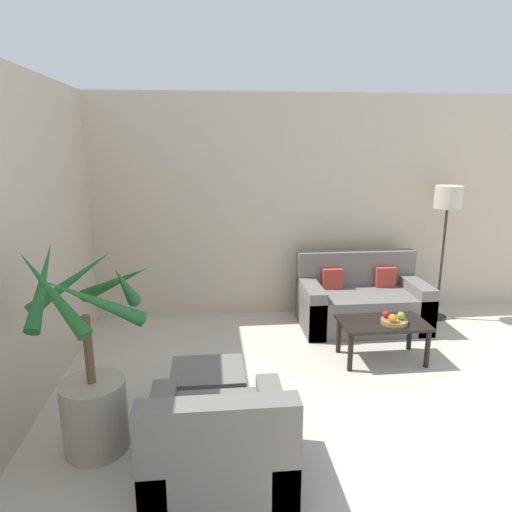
{
  "coord_description": "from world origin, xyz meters",
  "views": [
    {
      "loc": [
        -1.93,
        0.72,
        2.13
      ],
      "look_at": [
        -1.47,
        5.22,
        1.0
      ],
      "focal_mm": 32.0,
      "sensor_mm": 36.0,
      "label": 1
    }
  ],
  "objects": [
    {
      "name": "apple_green",
      "position": [
        -0.1,
        4.72,
        0.49
      ],
      "size": [
        0.08,
        0.08,
        0.08
      ],
      "color": "olive",
      "rests_on": "fruit_bowl"
    },
    {
      "name": "floor_lamp",
      "position": [
        0.86,
        5.81,
        1.4
      ],
      "size": [
        0.31,
        0.31,
        1.64
      ],
      "color": "#2D2823",
      "rests_on": "ground_plane"
    },
    {
      "name": "potted_palm",
      "position": [
        -2.77,
        3.67,
        0.53
      ],
      "size": [
        0.91,
        0.92,
        1.52
      ],
      "color": "#ADA393",
      "rests_on": "ground_plane"
    },
    {
      "name": "orange_fruit",
      "position": [
        -0.21,
        4.66,
        0.49
      ],
      "size": [
        0.08,
        0.08,
        0.08
      ],
      "color": "orange",
      "rests_on": "fruit_bowl"
    },
    {
      "name": "fruit_bowl",
      "position": [
        -0.16,
        4.73,
        0.43
      ],
      "size": [
        0.26,
        0.26,
        0.04
      ],
      "color": "#997A4C",
      "rests_on": "coffee_table"
    },
    {
      "name": "sofa_loveseat",
      "position": [
        -0.17,
        5.67,
        0.29
      ],
      "size": [
        1.45,
        0.79,
        0.85
      ],
      "color": "slate",
      "rests_on": "ground_plane"
    },
    {
      "name": "ottoman",
      "position": [
        -1.98,
        4.03,
        0.19
      ],
      "size": [
        0.58,
        0.5,
        0.39
      ],
      "color": "slate",
      "rests_on": "ground_plane"
    },
    {
      "name": "wall_back",
      "position": [
        0.0,
        6.24,
        1.35
      ],
      "size": [
        8.29,
        0.06,
        2.7
      ],
      "color": "beige",
      "rests_on": "ground_plane"
    },
    {
      "name": "armchair",
      "position": [
        -1.91,
        3.18,
        0.27
      ],
      "size": [
        0.88,
        0.88,
        0.81
      ],
      "color": "slate",
      "rests_on": "ground_plane"
    },
    {
      "name": "apple_red",
      "position": [
        -0.23,
        4.78,
        0.49
      ],
      "size": [
        0.07,
        0.07,
        0.07
      ],
      "color": "red",
      "rests_on": "fruit_bowl"
    },
    {
      "name": "coffee_table",
      "position": [
        -0.25,
        4.79,
        0.35
      ],
      "size": [
        0.86,
        0.49,
        0.41
      ],
      "color": "black",
      "rests_on": "ground_plane"
    }
  ]
}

